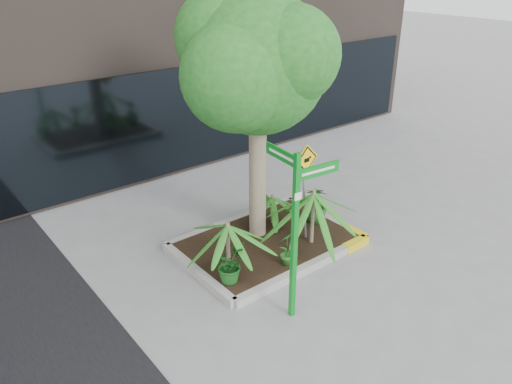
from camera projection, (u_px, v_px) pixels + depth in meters
ground at (269, 256)px, 9.34m from camera, size 80.00×80.00×0.00m
planter at (269, 242)px, 9.62m from camera, size 3.35×2.36×0.15m
tree at (257, 64)px, 8.45m from camera, size 3.14×2.79×4.71m
palm_front at (314, 193)px, 9.09m from camera, size 1.24×1.24×1.37m
palm_left at (228, 225)px, 8.37m from camera, size 1.02×1.02×1.14m
palm_back at (272, 197)px, 10.01m from camera, size 0.69×0.69×0.77m
shrub_a at (229, 264)px, 8.27m from camera, size 0.82×0.82×0.64m
shrub_b at (316, 204)px, 10.09m from camera, size 0.62×0.62×0.78m
shrub_c at (287, 247)px, 8.71m from camera, size 0.41×0.41×0.69m
shrub_d at (260, 208)px, 10.05m from camera, size 0.55×0.55×0.71m
street_sign_post at (296, 219)px, 7.18m from camera, size 0.80×0.84×2.71m
cattle_sign at (305, 176)px, 9.18m from camera, size 0.58×0.22×1.90m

